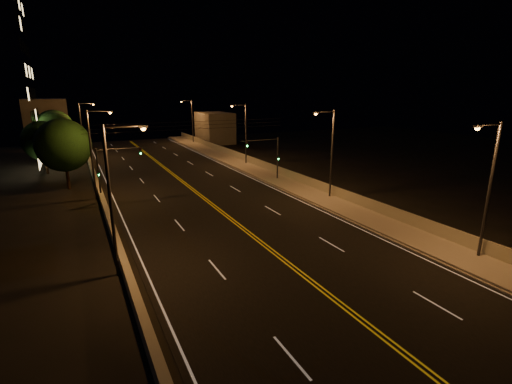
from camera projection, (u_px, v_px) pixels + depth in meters
name	position (u px, v px, depth m)	size (l,w,h in m)	color
ground	(396.00, 347.00, 16.41)	(160.00, 160.00, 0.00)	black
road	(227.00, 216.00, 33.69)	(18.00, 120.00, 0.02)	black
sidewalk	(324.00, 199.00, 38.28)	(3.60, 120.00, 0.30)	gray
curb	(308.00, 202.00, 37.50)	(0.14, 120.00, 0.15)	gray
parapet_wall	(337.00, 192.00, 38.82)	(0.30, 120.00, 1.00)	#9D9A83
jersey_barrier	(112.00, 228.00, 29.38)	(0.45, 120.00, 0.90)	#9D9A83
distant_building_right	(215.00, 128.00, 81.14)	(6.00, 10.00, 6.49)	slate
distant_building_left	(47.00, 122.00, 76.57)	(8.00, 8.00, 9.50)	slate
parapet_rail	(337.00, 187.00, 38.68)	(0.06, 0.06, 120.00)	black
lane_markings	(227.00, 216.00, 33.63)	(17.32, 116.00, 0.00)	silver
streetlight_0	(488.00, 184.00, 23.47)	(2.55, 0.28, 9.18)	#2D2D33
streetlight_1	(330.00, 149.00, 37.52)	(2.55, 0.28, 9.18)	#2D2D33
streetlight_2	(244.00, 130.00, 55.61)	(2.55, 0.28, 9.18)	#2D2D33
streetlight_3	(191.00, 119.00, 79.23)	(2.55, 0.28, 9.18)	#2D2D33
streetlight_4	(115.00, 191.00, 21.66)	(2.55, 0.28, 9.18)	#2D2D33
streetlight_5	(94.00, 149.00, 37.84)	(2.55, 0.28, 9.18)	#2D2D33
streetlight_6	(83.00, 127.00, 61.37)	(2.55, 0.28, 9.18)	#2D2D33
traffic_signal_right	(270.00, 154.00, 45.73)	(5.11, 0.31, 5.47)	#2D2D33
traffic_signal_left	(109.00, 167.00, 37.73)	(5.11, 0.31, 5.47)	#2D2D33
overhead_wires	(192.00, 125.00, 39.96)	(22.00, 0.03, 0.83)	black
tree_0	(63.00, 145.00, 41.64)	(5.95, 5.95, 8.07)	black
tree_1	(43.00, 141.00, 49.68)	(5.30, 5.30, 7.18)	black
tree_2	(53.00, 132.00, 55.88)	(5.93, 5.93, 8.04)	black
tree_3	(55.00, 128.00, 61.14)	(5.94, 5.94, 8.05)	black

